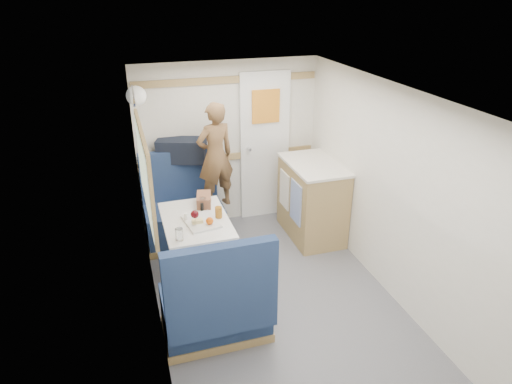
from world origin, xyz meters
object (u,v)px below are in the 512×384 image
object	(u,v)px
person	(215,156)
salt_grinder	(186,217)
dome_light	(136,96)
tumbler_right	(203,203)
tumbler_left	(179,234)
bread_loaf	(204,200)
galley_counter	(312,199)
dinette_table	(196,233)
bench_far	(184,217)
duffel_bag	(182,150)
bench_near	(217,310)
pepper_grinder	(202,207)
beer_glass	(219,212)
tray	(201,222)
cheese_block	(197,221)
wine_glass	(195,215)
orange_fruit	(210,221)

from	to	relation	value
person	salt_grinder	world-z (taller)	person
dome_light	tumbler_right	distance (m)	1.27
person	tumbler_right	size ratio (longest dim) A/B	10.52
tumbler_left	bread_loaf	world-z (taller)	tumbler_left
galley_counter	bread_loaf	xyz separation A→B (m)	(-1.33, -0.26, 0.31)
dinette_table	person	size ratio (longest dim) A/B	0.77
dome_light	bench_far	bearing A→B (deg)	2.12
dome_light	person	world-z (taller)	dome_light
duffel_bag	bench_near	bearing A→B (deg)	-72.26
duffel_bag	salt_grinder	size ratio (longest dim) A/B	6.50
pepper_grinder	tumbler_left	bearing A→B (deg)	-121.41
tumbler_left	beer_glass	world-z (taller)	tumbler_left
dome_light	beer_glass	distance (m)	1.45
bench_far	tumbler_left	distance (m)	1.32
bench_far	bread_loaf	xyz separation A→B (m)	(0.14, -0.58, 0.47)
tray	tumbler_left	xyz separation A→B (m)	(-0.24, -0.26, 0.05)
bench_far	tray	bearing A→B (deg)	-87.69
cheese_block	wine_glass	xyz separation A→B (m)	(-0.03, -0.03, 0.09)
beer_glass	tumbler_right	bearing A→B (deg)	115.01
dome_light	dinette_table	bearing A→B (deg)	-65.35
duffel_bag	salt_grinder	xyz separation A→B (m)	(-0.16, -1.14, -0.27)
cheese_block	bread_loaf	xyz separation A→B (m)	(0.14, 0.40, 0.02)
dinette_table	pepper_grinder	world-z (taller)	pepper_grinder
duffel_bag	tumbler_left	distance (m)	1.51
dinette_table	orange_fruit	xyz separation A→B (m)	(0.10, -0.17, 0.21)
beer_glass	bench_near	bearing A→B (deg)	-104.89
dinette_table	orange_fruit	size ratio (longest dim) A/B	13.09
beer_glass	cheese_block	bearing A→B (deg)	-159.48
cheese_block	bread_loaf	bearing A→B (deg)	70.53
dome_light	orange_fruit	distance (m)	1.50
dinette_table	person	bearing A→B (deg)	63.82
wine_glass	tumbler_right	xyz separation A→B (m)	(0.14, 0.35, -0.07)
bench_near	tumbler_left	distance (m)	0.73
dome_light	tumbler_left	distance (m)	1.55
tumbler_left	bread_loaf	bearing A→B (deg)	61.39
orange_fruit	wine_glass	bearing A→B (deg)	169.59
dinette_table	orange_fruit	world-z (taller)	orange_fruit
bench_far	orange_fruit	size ratio (longest dim) A/B	14.94
person	orange_fruit	size ratio (longest dim) A/B	17.11
bench_near	wine_glass	bearing A→B (deg)	92.26
beer_glass	bread_loaf	distance (m)	0.33
duffel_bag	cheese_block	size ratio (longest dim) A/B	5.55
orange_fruit	cheese_block	world-z (taller)	orange_fruit
duffel_bag	tray	distance (m)	1.25
orange_fruit	person	bearing A→B (deg)	73.76
bench_near	bread_loaf	size ratio (longest dim) A/B	4.04
cheese_block	beer_glass	world-z (taller)	beer_glass
bench_near	pepper_grinder	bearing A→B (deg)	84.65
galley_counter	pepper_grinder	distance (m)	1.46
bench_near	beer_glass	bearing A→B (deg)	75.11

